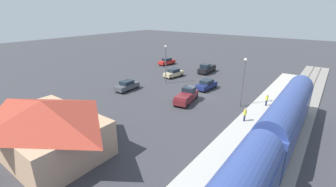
# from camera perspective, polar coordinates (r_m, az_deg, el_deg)

# --- Properties ---
(ground_plane) EXTENTS (200.00, 200.00, 0.00)m
(ground_plane) POSITION_cam_1_polar(r_m,az_deg,el_deg) (37.03, 7.21, -0.68)
(ground_plane) COLOR #38383D
(railway_track) EXTENTS (4.80, 70.00, 0.30)m
(railway_track) POSITION_cam_1_polar(r_m,az_deg,el_deg) (33.09, 28.82, -5.59)
(railway_track) COLOR gray
(railway_track) RESTS_ON ground
(platform) EXTENTS (3.20, 46.00, 0.30)m
(platform) POSITION_cam_1_polar(r_m,az_deg,el_deg) (33.64, 22.18, -4.01)
(platform) COLOR #B7B2A8
(platform) RESTS_ON ground
(station_building) EXTENTS (12.37, 8.25, 5.33)m
(station_building) POSITION_cam_1_polar(r_m,az_deg,el_deg) (24.64, -28.60, -7.19)
(station_building) COLOR tan
(station_building) RESTS_ON ground
(pedestrian_on_platform) EXTENTS (0.36, 0.36, 1.71)m
(pedestrian_on_platform) POSITION_cam_1_polar(r_m,az_deg,el_deg) (34.96, 23.71, -1.32)
(pedestrian_on_platform) COLOR #23284C
(pedestrian_on_platform) RESTS_ON platform
(pedestrian_waiting_far) EXTENTS (0.36, 0.36, 1.71)m
(pedestrian_waiting_far) POSITION_cam_1_polar(r_m,az_deg,el_deg) (29.10, 18.89, -4.89)
(pedestrian_waiting_far) COLOR #23284C
(pedestrian_waiting_far) RESTS_ON platform
(sedan_charcoal) EXTENTS (2.02, 4.57, 1.74)m
(sedan_charcoal) POSITION_cam_1_polar(r_m,az_deg,el_deg) (39.89, -10.35, 2.02)
(sedan_charcoal) COLOR #47494F
(sedan_charcoal) RESTS_ON ground
(sedan_navy) EXTENTS (2.19, 4.63, 1.74)m
(sedan_navy) POSITION_cam_1_polar(r_m,az_deg,el_deg) (40.30, 9.72, 2.25)
(sedan_navy) COLOR navy
(sedan_navy) RESTS_ON ground
(pickup_black) EXTENTS (2.06, 5.44, 2.14)m
(pickup_black) POSITION_cam_1_polar(r_m,az_deg,el_deg) (51.39, 9.79, 6.30)
(pickup_black) COLOR black
(pickup_black) RESTS_ON ground
(pickup_maroon) EXTENTS (2.89, 5.66, 2.14)m
(pickup_maroon) POSITION_cam_1_polar(r_m,az_deg,el_deg) (34.11, 4.70, -0.58)
(pickup_maroon) COLOR maroon
(pickup_maroon) RESTS_ON ground
(sedan_tan) EXTENTS (2.48, 4.72, 1.74)m
(sedan_tan) POSITION_cam_1_polar(r_m,az_deg,el_deg) (47.37, 1.43, 5.23)
(sedan_tan) COLOR #C6B284
(sedan_tan) RESTS_ON ground
(sedan_red) EXTENTS (2.57, 4.75, 1.74)m
(sedan_red) POSITION_cam_1_polar(r_m,az_deg,el_deg) (58.59, -0.30, 8.13)
(sedan_red) COLOR red
(sedan_red) RESTS_ON ground
(light_pole_near_platform) EXTENTS (0.44, 0.44, 7.09)m
(light_pole_near_platform) POSITION_cam_1_polar(r_m,az_deg,el_deg) (33.07, 18.59, 4.11)
(light_pole_near_platform) COLOR #515156
(light_pole_near_platform) RESTS_ON ground
(light_pole_lot_center) EXTENTS (0.44, 0.44, 7.20)m
(light_pole_lot_center) POSITION_cam_1_polar(r_m,az_deg,el_deg) (42.35, -0.58, 8.58)
(light_pole_lot_center) COLOR #515156
(light_pole_lot_center) RESTS_ON ground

